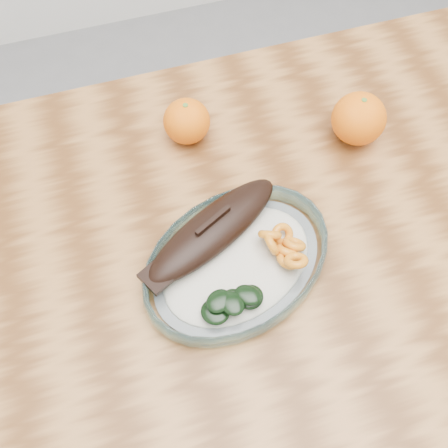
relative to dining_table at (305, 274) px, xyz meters
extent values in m
plane|color=slate|center=(0.00, 0.00, -0.65)|extent=(3.00, 3.00, 0.00)
cube|color=#593215|center=(0.00, 0.00, 0.08)|extent=(1.20, 0.80, 0.04)
cylinder|color=brown|center=(0.54, 0.34, -0.30)|extent=(0.06, 0.06, 0.71)
ellipsoid|color=white|center=(-0.12, 0.00, 0.10)|extent=(0.60, 0.52, 0.01)
torus|color=#7EBBC3|center=(-0.12, 0.00, 0.11)|extent=(0.65, 0.65, 0.03)
ellipsoid|color=white|center=(-0.12, 0.00, 0.12)|extent=(0.53, 0.46, 0.02)
ellipsoid|color=black|center=(-0.13, 0.04, 0.15)|extent=(0.23, 0.16, 0.04)
ellipsoid|color=black|center=(-0.13, 0.04, 0.14)|extent=(0.20, 0.14, 0.02)
cube|color=black|center=(-0.22, 0.00, 0.15)|extent=(0.06, 0.05, 0.01)
cube|color=black|center=(-0.13, 0.04, 0.17)|extent=(0.06, 0.03, 0.02)
torus|color=#B9540D|center=(-0.05, -0.01, 0.14)|extent=(0.04, 0.04, 0.03)
torus|color=#B9540D|center=(-0.03, -0.01, 0.14)|extent=(0.05, 0.05, 0.03)
torus|color=#B9540D|center=(-0.04, 0.01, 0.14)|extent=(0.05, 0.04, 0.04)
torus|color=#B9540D|center=(-0.05, -0.03, 0.14)|extent=(0.05, 0.05, 0.03)
torus|color=#B9540D|center=(-0.07, 0.01, 0.15)|extent=(0.04, 0.03, 0.04)
torus|color=#B9540D|center=(-0.05, -0.04, 0.15)|extent=(0.04, 0.04, 0.03)
torus|color=#B9540D|center=(-0.07, 0.00, 0.15)|extent=(0.03, 0.04, 0.04)
ellipsoid|color=black|center=(-0.17, -0.07, 0.14)|extent=(0.05, 0.05, 0.01)
ellipsoid|color=black|center=(-0.14, -0.06, 0.14)|extent=(0.04, 0.04, 0.01)
ellipsoid|color=black|center=(-0.12, -0.06, 0.14)|extent=(0.05, 0.05, 0.01)
ellipsoid|color=black|center=(-0.14, -0.06, 0.14)|extent=(0.04, 0.03, 0.01)
ellipsoid|color=black|center=(-0.16, -0.06, 0.15)|extent=(0.05, 0.04, 0.01)
ellipsoid|color=black|center=(-0.12, -0.06, 0.15)|extent=(0.04, 0.04, 0.01)
ellipsoid|color=black|center=(-0.14, -0.07, 0.15)|extent=(0.04, 0.04, 0.01)
sphere|color=orange|center=(-0.12, 0.24, 0.14)|extent=(0.07, 0.07, 0.07)
sphere|color=orange|center=(0.13, 0.16, 0.14)|extent=(0.08, 0.08, 0.08)
camera|label=1|loc=(-0.24, -0.33, 0.79)|focal=45.00mm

